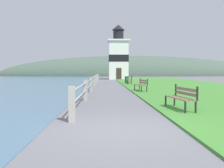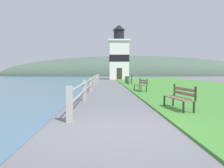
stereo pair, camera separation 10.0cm
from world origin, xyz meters
The scene contains 9 objects.
ground_plane centered at (0.00, 0.00, 0.00)m, with size 160.00×160.00×0.00m, color slate.
grass_verge centered at (7.48, 19.07, 0.03)m, with size 12.00×57.22×0.06m.
seawall_railing centered at (-1.38, 16.71, 0.60)m, with size 0.18×31.61×1.03m.
park_bench_near centered at (2.39, 2.96, 0.54)m, with size 0.70×1.84×0.94m.
park_bench_midway centered at (2.20, 11.43, 0.54)m, with size 0.72×1.88×0.94m.
park_bench_far centered at (2.42, 21.25, 0.54)m, with size 0.59×1.75×0.94m.
lighthouse centered at (2.10, 38.37, 4.06)m, with size 3.85×3.85×9.66m.
trash_bin centered at (2.23, 23.12, 0.42)m, with size 0.54×0.54×0.84m.
distant_hillside centered at (8.00, 68.15, 0.00)m, with size 80.00×16.00×12.00m.
Camera 2 is at (-0.37, -6.07, 1.45)m, focal length 40.00 mm.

